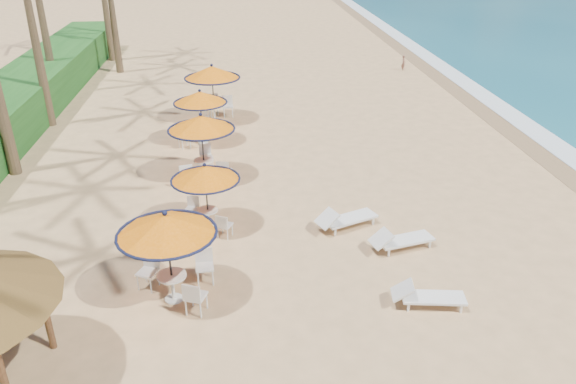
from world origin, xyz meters
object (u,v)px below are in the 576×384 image
station_0 (169,235)px  lounger_far (345,218)px  lounger_mid (400,240)px  station_4 (213,79)px  lounger_near (426,296)px  station_2 (202,131)px  station_3 (199,104)px  station_1 (204,182)px

station_0 → lounger_far: 5.83m
lounger_mid → lounger_far: lounger_far is taller
station_0 → station_4: size_ratio=0.94×
lounger_mid → lounger_near: bearing=-106.4°
station_2 → station_4: (0.21, 6.53, 0.13)m
station_3 → station_4: 2.97m
station_0 → lounger_far: (4.75, 3.04, -1.47)m
station_4 → lounger_mid: bearing=-65.6°
lounger_far → lounger_near: bearing=-95.7°
station_4 → lounger_far: (4.09, -10.55, -1.59)m
station_2 → lounger_near: 9.77m
lounger_far → lounger_mid: bearing=-68.7°
lounger_near → station_0: bearing=179.7°
station_2 → station_4: size_ratio=0.93×
lounger_near → lounger_far: bearing=115.5°
station_0 → lounger_mid: size_ratio=1.26×
station_1 → station_3: bearing=93.7°
station_1 → lounger_mid: 5.79m
station_2 → lounger_mid: bearing=-43.6°
station_4 → lounger_far: station_4 is taller
station_2 → station_3: (-0.26, 3.61, -0.12)m
lounger_near → lounger_mid: 2.57m
station_4 → lounger_near: 15.48m
station_3 → station_0: bearing=-91.1°
station_0 → station_2: station_0 is taller
station_1 → lounger_mid: (5.40, -1.70, -1.23)m
station_1 → lounger_far: station_1 is taller
station_0 → station_3: 10.67m
station_1 → lounger_near: (5.32, -4.27, -1.25)m
station_0 → lounger_near: bearing=-8.2°
lounger_far → station_2: bearing=113.7°
station_3 → station_4: station_4 is taller
station_2 → lounger_far: bearing=-43.1°
station_3 → lounger_far: station_3 is taller
station_3 → lounger_near: (5.79, -11.53, -1.37)m
station_0 → station_3: bearing=88.9°
station_3 → station_4: bearing=80.9°
station_0 → lounger_mid: bearing=15.7°
station_2 → lounger_far: station_2 is taller
station_1 → station_2: 3.66m
lounger_near → lounger_mid: lounger_mid is taller
station_0 → station_3: station_0 is taller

